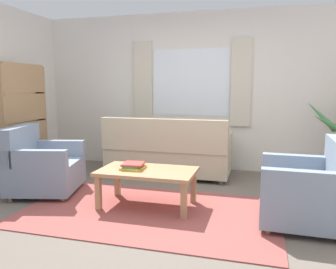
{
  "coord_description": "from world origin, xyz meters",
  "views": [
    {
      "loc": [
        1.14,
        -3.36,
        1.38
      ],
      "look_at": [
        0.02,
        0.7,
        0.78
      ],
      "focal_mm": 35.75,
      "sensor_mm": 36.0,
      "label": 1
    }
  ],
  "objects_px": {
    "book_stack_on_table": "(133,166)",
    "armchair_right": "(309,191)",
    "armchair_left": "(41,166)",
    "couch": "(168,152)",
    "coffee_table": "(147,175)",
    "bookshelf": "(22,127)"
  },
  "relations": [
    {
      "from": "coffee_table",
      "to": "bookshelf",
      "type": "distance_m",
      "value": 2.42
    },
    {
      "from": "book_stack_on_table",
      "to": "bookshelf",
      "type": "distance_m",
      "value": 2.25
    },
    {
      "from": "armchair_right",
      "to": "book_stack_on_table",
      "type": "bearing_deg",
      "value": -90.21
    },
    {
      "from": "couch",
      "to": "armchair_left",
      "type": "relative_size",
      "value": 1.88
    },
    {
      "from": "armchair_left",
      "to": "armchair_right",
      "type": "height_order",
      "value": "same"
    },
    {
      "from": "armchair_right",
      "to": "bookshelf",
      "type": "xyz_separation_m",
      "value": [
        -3.99,
        0.79,
        0.42
      ]
    },
    {
      "from": "armchair_left",
      "to": "book_stack_on_table",
      "type": "bearing_deg",
      "value": -108.98
    },
    {
      "from": "armchair_right",
      "to": "book_stack_on_table",
      "type": "distance_m",
      "value": 1.9
    },
    {
      "from": "armchair_left",
      "to": "armchair_right",
      "type": "bearing_deg",
      "value": -106.81
    },
    {
      "from": "book_stack_on_table",
      "to": "armchair_right",
      "type": "bearing_deg",
      "value": -1.59
    },
    {
      "from": "couch",
      "to": "armchair_right",
      "type": "relative_size",
      "value": 2.16
    },
    {
      "from": "armchair_left",
      "to": "coffee_table",
      "type": "height_order",
      "value": "armchair_left"
    },
    {
      "from": "armchair_left",
      "to": "coffee_table",
      "type": "relative_size",
      "value": 0.92
    },
    {
      "from": "coffee_table",
      "to": "bookshelf",
      "type": "height_order",
      "value": "bookshelf"
    },
    {
      "from": "couch",
      "to": "armchair_left",
      "type": "distance_m",
      "value": 1.86
    },
    {
      "from": "couch",
      "to": "armchair_left",
      "type": "bearing_deg",
      "value": 43.2
    },
    {
      "from": "armchair_right",
      "to": "armchair_left",
      "type": "bearing_deg",
      "value": -91.74
    },
    {
      "from": "armchair_right",
      "to": "book_stack_on_table",
      "type": "xyz_separation_m",
      "value": [
        -1.89,
        0.05,
        0.12
      ]
    },
    {
      "from": "couch",
      "to": "coffee_table",
      "type": "xyz_separation_m",
      "value": [
        0.14,
        -1.39,
        0.01
      ]
    },
    {
      "from": "armchair_left",
      "to": "bookshelf",
      "type": "bearing_deg",
      "value": 37.54
    },
    {
      "from": "couch",
      "to": "coffee_table",
      "type": "height_order",
      "value": "couch"
    },
    {
      "from": "armchair_right",
      "to": "coffee_table",
      "type": "bearing_deg",
      "value": -90.51
    }
  ]
}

